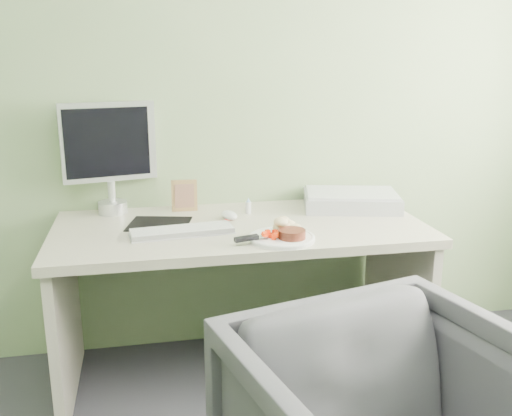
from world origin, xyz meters
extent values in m
plane|color=#8AA271|center=(0.00, 2.00, 1.35)|extent=(3.50, 0.00, 3.50)
cube|color=beige|center=(0.00, 1.62, 0.71)|extent=(1.60, 0.75, 0.04)
cube|color=#B5AB9B|center=(-0.76, 1.62, 0.34)|extent=(0.04, 0.70, 0.69)
cube|color=#B5AB9B|center=(0.76, 1.62, 0.34)|extent=(0.04, 0.70, 0.69)
cylinder|color=white|center=(0.13, 1.38, 0.74)|extent=(0.26, 0.26, 0.01)
cylinder|color=black|center=(0.16, 1.36, 0.76)|extent=(0.13, 0.13, 0.03)
ellipsoid|color=tan|center=(0.15, 1.44, 0.78)|extent=(0.13, 0.10, 0.06)
cube|color=#FF2E05|center=(0.08, 1.37, 0.77)|extent=(0.08, 0.07, 0.04)
cube|color=silver|center=(0.11, 1.39, 0.75)|extent=(0.15, 0.06, 0.01)
cube|color=black|center=(-0.02, 1.35, 0.76)|extent=(0.10, 0.05, 0.02)
cube|color=black|center=(-0.35, 1.70, 0.73)|extent=(0.30, 0.28, 0.00)
cube|color=white|center=(-0.26, 1.54, 0.75)|extent=(0.43, 0.17, 0.02)
ellipsoid|color=white|center=(-0.03, 1.71, 0.75)|extent=(0.09, 0.12, 0.04)
cube|color=#906743|center=(-0.22, 1.89, 0.80)|extent=(0.12, 0.02, 0.15)
cylinder|color=white|center=(0.07, 1.79, 0.76)|extent=(0.03, 0.03, 0.06)
cone|color=#8EB0E4|center=(0.07, 1.79, 0.80)|extent=(0.02, 0.02, 0.02)
cube|color=#B9BCC0|center=(0.57, 1.79, 0.76)|extent=(0.50, 0.39, 0.07)
cylinder|color=silver|center=(-0.55, 1.92, 0.76)|extent=(0.13, 0.13, 0.06)
cylinder|color=silver|center=(-0.55, 1.92, 0.83)|extent=(0.03, 0.03, 0.09)
cube|color=silver|center=(-0.55, 1.94, 1.06)|extent=(0.42, 0.13, 0.36)
cube|color=black|center=(-0.55, 1.92, 1.06)|extent=(0.37, 0.09, 0.31)
camera|label=1|loc=(-0.40, -0.72, 1.45)|focal=40.00mm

